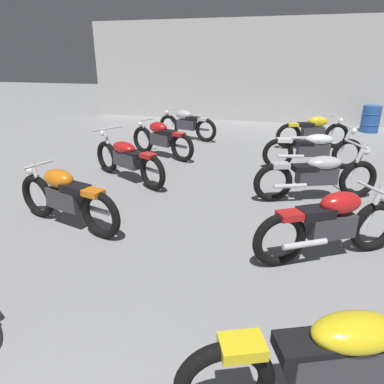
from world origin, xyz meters
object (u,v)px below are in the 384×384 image
at_px(motorcycle_right_row_5, 313,131).
at_px(oil_drum, 371,119).
at_px(motorcycle_left_row_5, 187,124).
at_px(motorcycle_right_row_1, 339,357).
at_px(motorcycle_left_row_4, 161,138).
at_px(motorcycle_right_row_3, 318,174).
at_px(motorcycle_left_row_3, 127,158).
at_px(motorcycle_right_row_2, 331,224).
at_px(motorcycle_left_row_2, 66,197).
at_px(motorcycle_right_row_4, 314,149).

height_order(motorcycle_right_row_5, oil_drum, motorcycle_right_row_5).
height_order(motorcycle_left_row_5, motorcycle_right_row_1, motorcycle_right_row_1).
relative_size(motorcycle_left_row_4, motorcycle_right_row_3, 0.91).
bearing_deg(motorcycle_left_row_4, oil_drum, 41.02).
distance_m(motorcycle_left_row_4, motorcycle_right_row_3, 3.95).
xyz_separation_m(motorcycle_left_row_4, motorcycle_left_row_5, (0.01, 2.06, 0.00)).
relative_size(motorcycle_left_row_3, motorcycle_left_row_5, 1.02).
bearing_deg(motorcycle_right_row_2, motorcycle_right_row_1, -93.08).
distance_m(motorcycle_right_row_2, oil_drum, 8.68).
relative_size(motorcycle_left_row_2, motorcycle_left_row_4, 1.04).
height_order(motorcycle_left_row_3, motorcycle_left_row_4, motorcycle_left_row_3).
distance_m(motorcycle_right_row_3, motorcycle_right_row_4, 1.84).
relative_size(motorcycle_left_row_4, oil_drum, 2.19).
distance_m(motorcycle_left_row_2, motorcycle_right_row_3, 4.03).
bearing_deg(motorcycle_right_row_4, motorcycle_right_row_5, 88.31).
height_order(motorcycle_left_row_2, motorcycle_left_row_3, motorcycle_left_row_3).
bearing_deg(oil_drum, motorcycle_right_row_3, -106.40).
xyz_separation_m(motorcycle_right_row_1, motorcycle_right_row_4, (0.05, 5.81, 0.00)).
relative_size(motorcycle_right_row_1, motorcycle_right_row_4, 0.96).
bearing_deg(oil_drum, motorcycle_right_row_2, -102.43).
distance_m(motorcycle_left_row_3, motorcycle_right_row_1, 5.29).
xyz_separation_m(motorcycle_right_row_1, oil_drum, (1.98, 10.53, -0.03)).
xyz_separation_m(motorcycle_left_row_2, motorcycle_right_row_4, (3.47, 3.89, -0.01)).
bearing_deg(motorcycle_left_row_5, motorcycle_right_row_3, -48.06).
height_order(motorcycle_right_row_1, motorcycle_right_row_4, same).
distance_m(motorcycle_left_row_5, motorcycle_right_row_5, 3.56).
bearing_deg(motorcycle_right_row_1, motorcycle_left_row_4, 120.77).
bearing_deg(motorcycle_left_row_3, motorcycle_right_row_5, 46.39).
xyz_separation_m(motorcycle_left_row_5, motorcycle_right_row_3, (3.49, -3.89, -0.01)).
height_order(motorcycle_left_row_5, oil_drum, motorcycle_left_row_5).
relative_size(motorcycle_left_row_3, motorcycle_right_row_5, 1.03).
distance_m(motorcycle_right_row_1, motorcycle_right_row_3, 3.97).
height_order(motorcycle_left_row_2, motorcycle_right_row_1, motorcycle_right_row_1).
xyz_separation_m(motorcycle_left_row_4, motorcycle_right_row_4, (3.51, 0.01, -0.01)).
xyz_separation_m(motorcycle_right_row_2, motorcycle_right_row_4, (-0.06, 3.75, -0.01)).
bearing_deg(motorcycle_right_row_3, motorcycle_right_row_4, 89.80).
bearing_deg(motorcycle_left_row_4, motorcycle_right_row_3, -27.62).
bearing_deg(motorcycle_left_row_5, motorcycle_right_row_4, -30.35).
bearing_deg(motorcycle_left_row_2, motorcycle_left_row_3, 91.57).
distance_m(motorcycle_left_row_5, motorcycle_right_row_4, 4.06).
height_order(motorcycle_left_row_3, oil_drum, motorcycle_left_row_3).
bearing_deg(motorcycle_right_row_1, motorcycle_right_row_2, 86.92).
bearing_deg(motorcycle_left_row_2, motorcycle_right_row_2, 2.31).
xyz_separation_m(motorcycle_left_row_5, motorcycle_right_row_4, (3.50, -2.05, -0.01)).
bearing_deg(motorcycle_left_row_2, motorcycle_right_row_5, 58.84).
bearing_deg(motorcycle_right_row_3, motorcycle_right_row_5, 89.04).
bearing_deg(motorcycle_left_row_2, motorcycle_right_row_3, 30.67).
bearing_deg(oil_drum, motorcycle_right_row_1, -100.64).
height_order(motorcycle_left_row_4, motorcycle_right_row_3, motorcycle_right_row_3).
height_order(motorcycle_left_row_5, motorcycle_right_row_2, same).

